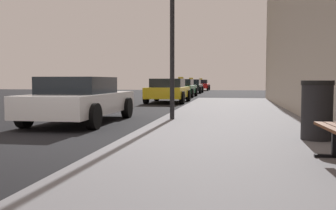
{
  "coord_description": "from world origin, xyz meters",
  "views": [
    {
      "loc": [
        3.94,
        -6.44,
        1.18
      ],
      "look_at": [
        2.5,
        2.04,
        0.62
      ],
      "focal_mm": 40.48,
      "sensor_mm": 36.0,
      "label": 1
    }
  ],
  "objects_px": {
    "car_yellow": "(168,90)",
    "car_white": "(81,99)",
    "trash_bin": "(317,110)",
    "car_red": "(201,85)",
    "car_green": "(181,88)",
    "car_black": "(191,86)",
    "street_lamp": "(172,0)"
  },
  "relations": [
    {
      "from": "street_lamp",
      "to": "car_white",
      "type": "height_order",
      "value": "street_lamp"
    },
    {
      "from": "trash_bin",
      "to": "car_white",
      "type": "relative_size",
      "value": 0.23
    },
    {
      "from": "car_green",
      "to": "car_black",
      "type": "relative_size",
      "value": 1.11
    },
    {
      "from": "car_black",
      "to": "car_red",
      "type": "height_order",
      "value": "same"
    },
    {
      "from": "street_lamp",
      "to": "car_red",
      "type": "height_order",
      "value": "street_lamp"
    },
    {
      "from": "car_yellow",
      "to": "car_green",
      "type": "xyz_separation_m",
      "value": [
        -0.23,
        6.94,
        0.0
      ]
    },
    {
      "from": "trash_bin",
      "to": "car_green",
      "type": "relative_size",
      "value": 0.22
    },
    {
      "from": "trash_bin",
      "to": "car_red",
      "type": "xyz_separation_m",
      "value": [
        -5.09,
        38.15,
        -0.02
      ]
    },
    {
      "from": "trash_bin",
      "to": "car_red",
      "type": "relative_size",
      "value": 0.23
    },
    {
      "from": "street_lamp",
      "to": "car_black",
      "type": "height_order",
      "value": "street_lamp"
    },
    {
      "from": "trash_bin",
      "to": "car_green",
      "type": "xyz_separation_m",
      "value": [
        -5.05,
        20.04,
        -0.02
      ]
    },
    {
      "from": "car_yellow",
      "to": "street_lamp",
      "type": "bearing_deg",
      "value": -79.86
    },
    {
      "from": "trash_bin",
      "to": "car_green",
      "type": "bearing_deg",
      "value": 104.15
    },
    {
      "from": "car_white",
      "to": "car_green",
      "type": "xyz_separation_m",
      "value": [
        0.55,
        16.93,
        0.0
      ]
    },
    {
      "from": "car_black",
      "to": "car_green",
      "type": "bearing_deg",
      "value": -89.04
    },
    {
      "from": "car_green",
      "to": "trash_bin",
      "type": "bearing_deg",
      "value": -75.85
    },
    {
      "from": "car_white",
      "to": "car_black",
      "type": "distance_m",
      "value": 25.08
    },
    {
      "from": "trash_bin",
      "to": "car_red",
      "type": "bearing_deg",
      "value": 97.6
    },
    {
      "from": "street_lamp",
      "to": "car_red",
      "type": "xyz_separation_m",
      "value": [
        -2.08,
        35.13,
        -2.63
      ]
    },
    {
      "from": "car_yellow",
      "to": "car_red",
      "type": "xyz_separation_m",
      "value": [
        -0.27,
        25.05,
        0.0
      ]
    },
    {
      "from": "car_yellow",
      "to": "car_green",
      "type": "height_order",
      "value": "car_green"
    },
    {
      "from": "street_lamp",
      "to": "car_green",
      "type": "height_order",
      "value": "street_lamp"
    },
    {
      "from": "car_white",
      "to": "car_green",
      "type": "distance_m",
      "value": 16.94
    },
    {
      "from": "car_black",
      "to": "car_white",
      "type": "bearing_deg",
      "value": -90.95
    },
    {
      "from": "car_yellow",
      "to": "car_white",
      "type": "bearing_deg",
      "value": -94.49
    },
    {
      "from": "street_lamp",
      "to": "car_yellow",
      "type": "xyz_separation_m",
      "value": [
        -1.8,
        10.08,
        -2.63
      ]
    },
    {
      "from": "trash_bin",
      "to": "car_green",
      "type": "height_order",
      "value": "car_green"
    },
    {
      "from": "street_lamp",
      "to": "car_green",
      "type": "xyz_separation_m",
      "value": [
        -2.04,
        17.02,
        -2.63
      ]
    },
    {
      "from": "trash_bin",
      "to": "car_white",
      "type": "height_order",
      "value": "car_white"
    },
    {
      "from": "car_white",
      "to": "car_yellow",
      "type": "xyz_separation_m",
      "value": [
        0.79,
        9.99,
        -0.0
      ]
    },
    {
      "from": "street_lamp",
      "to": "car_red",
      "type": "bearing_deg",
      "value": 93.38
    },
    {
      "from": "car_white",
      "to": "car_black",
      "type": "xyz_separation_m",
      "value": [
        0.41,
        25.08,
        -0.0
      ]
    }
  ]
}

